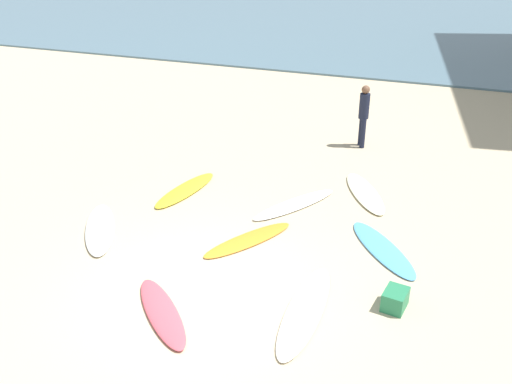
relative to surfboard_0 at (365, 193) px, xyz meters
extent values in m
plane|color=#C6B28E|center=(-2.01, -4.74, -0.04)|extent=(120.00, 120.00, 0.00)
cube|color=slate|center=(-2.01, 30.08, 0.00)|extent=(120.00, 40.00, 0.08)
ellipsoid|color=#ECEEC2|center=(0.00, 0.00, 0.00)|extent=(1.56, 2.24, 0.08)
ellipsoid|color=white|center=(-1.39, -1.12, 0.00)|extent=(1.65, 2.25, 0.08)
ellipsoid|color=yellow|center=(-4.04, -1.30, 0.00)|extent=(0.92, 2.23, 0.08)
ellipsoid|color=white|center=(-4.89, -3.57, 0.00)|extent=(1.66, 2.16, 0.09)
ellipsoid|color=orange|center=(-1.84, -2.90, -0.01)|extent=(1.55, 2.09, 0.06)
ellipsoid|color=#E24D59|center=(-2.35, -5.55, 0.00)|extent=(1.77, 1.78, 0.09)
ellipsoid|color=#53A2DD|center=(0.77, -2.32, -0.01)|extent=(1.83, 2.12, 0.06)
ellipsoid|color=silver|center=(-0.16, -4.68, -0.01)|extent=(0.61, 2.60, 0.07)
cylinder|color=#191E33|center=(-0.70, 3.08, 0.38)|extent=(0.14, 0.14, 0.84)
cylinder|color=#191E33|center=(-0.61, 2.90, 0.38)|extent=(0.14, 0.14, 0.84)
cylinder|color=#191E33|center=(-0.66, 2.99, 1.14)|extent=(0.37, 0.37, 0.70)
sphere|color=brown|center=(-0.66, 2.99, 1.60)|extent=(0.23, 0.23, 0.23)
cube|color=#287F51|center=(1.22, -4.05, 0.13)|extent=(0.43, 0.53, 0.34)
camera|label=1|loc=(1.65, -12.02, 5.94)|focal=39.65mm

